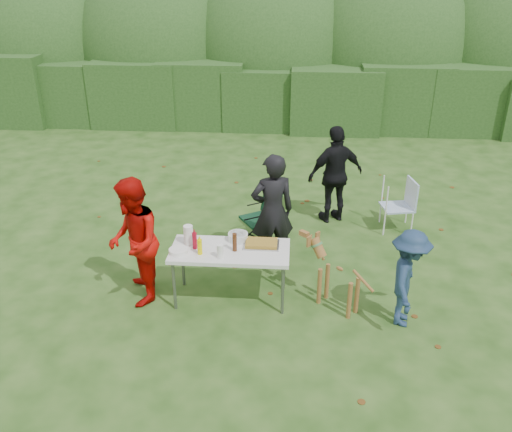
# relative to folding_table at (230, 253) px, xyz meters

# --- Properties ---
(ground) EXTENTS (80.00, 80.00, 0.00)m
(ground) POSITION_rel_folding_table_xyz_m (0.05, -0.18, -0.69)
(ground) COLOR #1E4211
(hedge_row) EXTENTS (22.00, 1.40, 1.70)m
(hedge_row) POSITION_rel_folding_table_xyz_m (0.05, 7.82, 0.16)
(hedge_row) COLOR #23471C
(hedge_row) RESTS_ON ground
(shrub_backdrop) EXTENTS (20.00, 2.60, 3.20)m
(shrub_backdrop) POSITION_rel_folding_table_xyz_m (0.05, 9.42, 0.91)
(shrub_backdrop) COLOR #3D6628
(shrub_backdrop) RESTS_ON ground
(folding_table) EXTENTS (1.50, 0.70, 0.74)m
(folding_table) POSITION_rel_folding_table_xyz_m (0.00, 0.00, 0.00)
(folding_table) COLOR silver
(folding_table) RESTS_ON ground
(person_cook) EXTENTS (0.71, 0.57, 1.69)m
(person_cook) POSITION_rel_folding_table_xyz_m (0.49, 0.92, 0.16)
(person_cook) COLOR black
(person_cook) RESTS_ON ground
(person_red_jacket) EXTENTS (0.84, 0.96, 1.68)m
(person_red_jacket) POSITION_rel_folding_table_xyz_m (-1.20, -0.08, 0.15)
(person_red_jacket) COLOR #B40A05
(person_red_jacket) RESTS_ON ground
(person_black_puffy) EXTENTS (1.04, 0.76, 1.64)m
(person_black_puffy) POSITION_rel_folding_table_xyz_m (1.46, 2.46, 0.14)
(person_black_puffy) COLOR black
(person_black_puffy) RESTS_ON ground
(child) EXTENTS (0.63, 0.89, 1.25)m
(child) POSITION_rel_folding_table_xyz_m (2.16, -0.34, -0.06)
(child) COLOR navy
(child) RESTS_ON ground
(dog) EXTENTS (0.95, 0.88, 0.88)m
(dog) POSITION_rel_folding_table_xyz_m (1.38, -0.10, -0.24)
(dog) COLOR brown
(dog) RESTS_ON ground
(camping_chair) EXTENTS (0.78, 0.78, 0.91)m
(camping_chair) POSITION_rel_folding_table_xyz_m (0.27, 1.57, -0.23)
(camping_chair) COLOR #0F331E
(camping_chair) RESTS_ON ground
(lawn_chair) EXTENTS (0.60, 0.60, 0.86)m
(lawn_chair) POSITION_rel_folding_table_xyz_m (2.46, 2.19, -0.25)
(lawn_chair) COLOR #547DB6
(lawn_chair) RESTS_ON ground
(food_tray) EXTENTS (0.45, 0.30, 0.02)m
(food_tray) POSITION_rel_folding_table_xyz_m (0.39, 0.13, 0.06)
(food_tray) COLOR #B7B7BA
(food_tray) RESTS_ON folding_table
(focaccia_bread) EXTENTS (0.40, 0.26, 0.04)m
(focaccia_bread) POSITION_rel_folding_table_xyz_m (0.39, 0.13, 0.09)
(focaccia_bread) COLOR olive
(focaccia_bread) RESTS_ON food_tray
(mustard_bottle) EXTENTS (0.06, 0.06, 0.20)m
(mustard_bottle) POSITION_rel_folding_table_xyz_m (-0.36, -0.14, 0.15)
(mustard_bottle) COLOR #E9D900
(mustard_bottle) RESTS_ON folding_table
(ketchup_bottle) EXTENTS (0.06, 0.06, 0.22)m
(ketchup_bottle) POSITION_rel_folding_table_xyz_m (-0.44, -0.00, 0.16)
(ketchup_bottle) COLOR maroon
(ketchup_bottle) RESTS_ON folding_table
(beer_bottle) EXTENTS (0.06, 0.06, 0.24)m
(beer_bottle) POSITION_rel_folding_table_xyz_m (0.06, -0.03, 0.17)
(beer_bottle) COLOR #47230F
(beer_bottle) RESTS_ON folding_table
(paper_towel_roll) EXTENTS (0.12, 0.12, 0.26)m
(paper_towel_roll) POSITION_rel_folding_table_xyz_m (-0.54, 0.10, 0.18)
(paper_towel_roll) COLOR white
(paper_towel_roll) RESTS_ON folding_table
(cup_stack) EXTENTS (0.08, 0.08, 0.18)m
(cup_stack) POSITION_rel_folding_table_xyz_m (-0.09, -0.21, 0.14)
(cup_stack) COLOR white
(cup_stack) RESTS_ON folding_table
(pasta_bowl) EXTENTS (0.26, 0.26, 0.10)m
(pasta_bowl) POSITION_rel_folding_table_xyz_m (0.08, 0.25, 0.10)
(pasta_bowl) COLOR silver
(pasta_bowl) RESTS_ON folding_table
(plate_stack) EXTENTS (0.24, 0.24, 0.05)m
(plate_stack) POSITION_rel_folding_table_xyz_m (-0.63, -0.13, 0.08)
(plate_stack) COLOR white
(plate_stack) RESTS_ON folding_table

